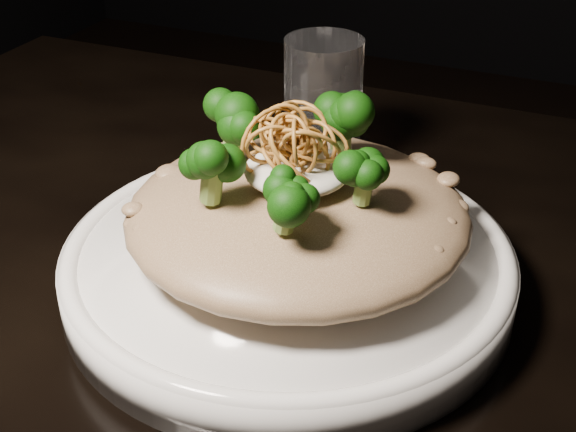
% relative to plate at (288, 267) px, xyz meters
% --- Properties ---
extents(plate, '(0.30, 0.30, 0.03)m').
position_rel_plate_xyz_m(plate, '(0.00, 0.00, 0.00)').
color(plate, white).
rests_on(plate, table).
extents(risotto, '(0.22, 0.22, 0.05)m').
position_rel_plate_xyz_m(risotto, '(0.00, 0.01, 0.04)').
color(risotto, brown).
rests_on(risotto, plate).
extents(broccoli, '(0.14, 0.14, 0.05)m').
position_rel_plate_xyz_m(broccoli, '(0.00, -0.00, 0.09)').
color(broccoli, black).
rests_on(broccoli, risotto).
extents(cheese, '(0.07, 0.07, 0.02)m').
position_rel_plate_xyz_m(cheese, '(0.01, 0.00, 0.07)').
color(cheese, silver).
rests_on(cheese, risotto).
extents(shallots, '(0.06, 0.06, 0.04)m').
position_rel_plate_xyz_m(shallots, '(0.00, -0.00, 0.10)').
color(shallots, brown).
rests_on(shallots, cheese).
extents(drinking_glass, '(0.08, 0.08, 0.11)m').
position_rel_plate_xyz_m(drinking_glass, '(-0.04, 0.17, 0.04)').
color(drinking_glass, white).
rests_on(drinking_glass, table).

